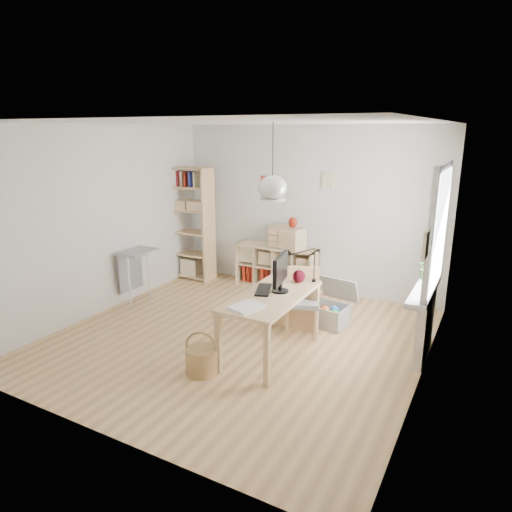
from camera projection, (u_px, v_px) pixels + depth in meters
The scene contains 20 objects.
ground at pixel (238, 338), 5.94m from camera, with size 4.50×4.50×0.00m, color tan.
room_shell at pixel (273, 188), 5.03m from camera, with size 4.50×4.50×4.50m.
window_unit at pixel (439, 230), 5.01m from camera, with size 0.07×1.16×1.46m.
radiator at pixel (425, 326), 5.34m from camera, with size 0.10×0.80×0.80m, color white.
windowsill at pixel (424, 291), 5.25m from camera, with size 0.22×1.20×0.06m, color white.
desk at pixel (271, 302), 5.38m from camera, with size 0.70×1.50×0.75m.
cube_shelf at pixel (276, 270), 7.84m from camera, with size 1.40×0.38×0.72m.
tall_bookshelf at pixel (190, 219), 8.11m from camera, with size 0.80×0.38×2.00m.
side_table at pixel (135, 262), 6.99m from camera, with size 0.40×0.55×0.85m.
chair at pixel (302, 297), 5.97m from camera, with size 0.55×0.55×0.88m.
wicker_basket at pixel (202, 360), 5.04m from camera, with size 0.36×0.36×0.50m.
storage_chest at pixel (329, 310), 6.35m from camera, with size 0.67×0.73×0.61m.
monitor at pixel (280, 271), 5.38m from camera, with size 0.21×0.52×0.45m.
keyboard at pixel (264, 290), 5.48m from camera, with size 0.16×0.43×0.02m, color black.
task_lamp at pixel (299, 260), 5.77m from camera, with size 0.38×0.14×0.41m.
yarn_ball at pixel (299, 276), 5.76m from camera, with size 0.16×0.16×0.16m, color #470918.
paper_tray at pixel (247, 307), 4.93m from camera, with size 0.27×0.34×0.03m, color white.
drawer_chest at pixel (287, 238), 7.55m from camera, with size 0.62×0.28×0.35m, color beige.
red_vase at pixel (293, 222), 7.43m from camera, with size 0.15×0.15×0.18m, color maroon.
potted_plant at pixel (428, 268), 5.50m from camera, with size 0.27×0.23×0.30m, color #255921.
Camera 1 is at (2.79, -4.68, 2.62)m, focal length 32.00 mm.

